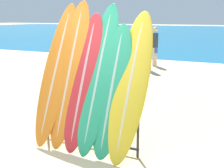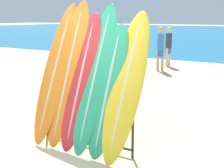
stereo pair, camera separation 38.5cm
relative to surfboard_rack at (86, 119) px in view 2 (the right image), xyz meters
The scene contains 10 objects.
ground_plane 0.93m from the surfboard_rack, 105.62° to the right, with size 160.00×160.00×0.00m, color #CCB789.
surfboard_rack is the anchor object (origin of this frame).
surfboard_slot_0 0.97m from the surfboard_rack, behind, with size 0.51×1.10×2.30m.
surfboard_slot_1 0.82m from the surfboard_rack, 166.42° to the left, with size 0.53×0.99×2.34m.
surfboard_slot_2 0.62m from the surfboard_rack, 155.20° to the left, with size 0.52×0.94×2.14m.
surfboard_slot_3 0.69m from the surfboard_rack, 37.52° to the left, with size 0.50×1.07×2.29m.
surfboard_slot_4 0.65m from the surfboard_rack, ahead, with size 0.53×0.85×1.97m.
surfboard_slot_5 0.92m from the surfboard_rack, ahead, with size 0.54×1.09×2.17m.
person_near_water 7.57m from the surfboard_rack, 103.78° to the left, with size 0.29×0.26×1.69m.
person_mid_beach 8.79m from the surfboard_rack, 102.80° to the left, with size 0.22×0.28×1.65m.
Camera 2 is at (3.04, -3.07, 2.06)m, focal length 50.00 mm.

